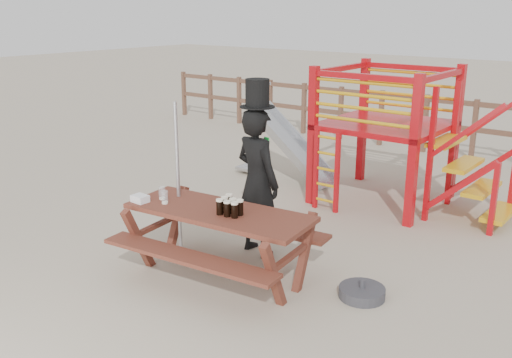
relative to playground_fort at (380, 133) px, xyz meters
name	(u,v)px	position (x,y,z in m)	size (l,w,h in m)	color
ground	(221,278)	(-0.12, -3.58, -1.07)	(60.00, 60.00, 0.00)	tan
back_fence	(450,120)	(-0.12, 3.42, -0.34)	(15.09, 0.09, 1.20)	brown
playground_fort	(380,133)	(0.00, 0.00, 0.00)	(4.71, 1.84, 2.10)	#B20B12
picnic_table	(219,235)	(-0.15, -3.57, -0.57)	(2.22, 1.66, 0.80)	brown
man_with_hat	(257,178)	(-0.24, -2.77, -0.11)	(0.73, 0.56, 2.14)	black
metal_pole	(178,184)	(-0.83, -3.50, -0.12)	(0.04, 0.04, 1.91)	#B2B2B7
parasol_base	(362,292)	(1.34, -3.01, -1.01)	(0.49, 0.49, 0.21)	#353539
paper_bag	(140,199)	(-1.03, -3.92, -0.23)	(0.18, 0.14, 0.08)	white
stout_pints	(230,206)	(0.03, -3.59, -0.18)	(0.29, 0.27, 0.17)	black
empty_glasses	(163,196)	(-0.83, -3.74, -0.20)	(0.21, 0.16, 0.15)	silver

